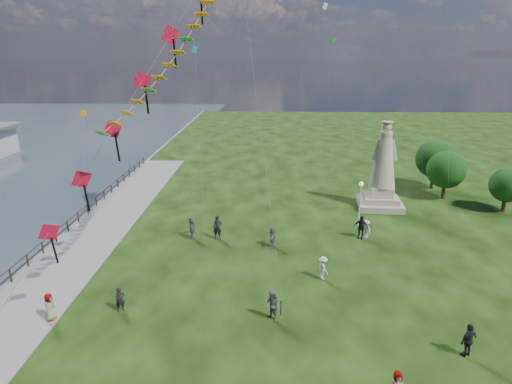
{
  "coord_description": "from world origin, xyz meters",
  "views": [
    {
      "loc": [
        -0.3,
        -17.33,
        13.7
      ],
      "look_at": [
        -1.0,
        8.0,
        5.5
      ],
      "focal_mm": 30.0,
      "sensor_mm": 36.0,
      "label": 1
    }
  ],
  "objects_px": {
    "person_2": "(323,268)",
    "person_6": "(218,227)",
    "person_5": "(192,227)",
    "person_1": "(272,306)",
    "person_9": "(361,227)",
    "person_11": "(272,237)",
    "statue": "(382,176)",
    "person_8": "(366,229)",
    "person_10": "(50,308)",
    "person_3": "(469,340)",
    "person_0": "(120,299)",
    "lamppost": "(360,195)"
  },
  "relations": [
    {
      "from": "person_6",
      "to": "person_9",
      "type": "bearing_deg",
      "value": 7.07
    },
    {
      "from": "statue",
      "to": "person_1",
      "type": "relative_size",
      "value": 4.56
    },
    {
      "from": "person_0",
      "to": "person_8",
      "type": "relative_size",
      "value": 0.99
    },
    {
      "from": "person_1",
      "to": "person_6",
      "type": "relative_size",
      "value": 0.92
    },
    {
      "from": "statue",
      "to": "person_10",
      "type": "bearing_deg",
      "value": -135.12
    },
    {
      "from": "statue",
      "to": "person_2",
      "type": "height_order",
      "value": "statue"
    },
    {
      "from": "statue",
      "to": "person_1",
      "type": "height_order",
      "value": "statue"
    },
    {
      "from": "lamppost",
      "to": "person_3",
      "type": "bearing_deg",
      "value": -82.62
    },
    {
      "from": "person_8",
      "to": "person_10",
      "type": "distance_m",
      "value": 22.42
    },
    {
      "from": "person_6",
      "to": "person_10",
      "type": "relative_size",
      "value": 1.24
    },
    {
      "from": "lamppost",
      "to": "person_1",
      "type": "xyz_separation_m",
      "value": [
        -7.19,
        -13.02,
        -2.01
      ]
    },
    {
      "from": "person_0",
      "to": "person_8",
      "type": "distance_m",
      "value": 18.96
    },
    {
      "from": "person_8",
      "to": "lamppost",
      "type": "bearing_deg",
      "value": 156.99
    },
    {
      "from": "person_1",
      "to": "person_9",
      "type": "bearing_deg",
      "value": 108.15
    },
    {
      "from": "person_6",
      "to": "person_10",
      "type": "bearing_deg",
      "value": -120.29
    },
    {
      "from": "person_8",
      "to": "person_10",
      "type": "xyz_separation_m",
      "value": [
        -19.27,
        -11.46,
        0.04
      ]
    },
    {
      "from": "person_9",
      "to": "person_11",
      "type": "distance_m",
      "value": 7.08
    },
    {
      "from": "lamppost",
      "to": "person_2",
      "type": "distance_m",
      "value": 9.55
    },
    {
      "from": "person_1",
      "to": "person_6",
      "type": "xyz_separation_m",
      "value": [
        -4.14,
        10.56,
        0.07
      ]
    },
    {
      "from": "person_10",
      "to": "person_8",
      "type": "bearing_deg",
      "value": -60.54
    },
    {
      "from": "statue",
      "to": "person_6",
      "type": "height_order",
      "value": "statue"
    },
    {
      "from": "statue",
      "to": "person_3",
      "type": "height_order",
      "value": "statue"
    },
    {
      "from": "person_2",
      "to": "person_6",
      "type": "height_order",
      "value": "person_6"
    },
    {
      "from": "statue",
      "to": "person_9",
      "type": "xyz_separation_m",
      "value": [
        -3.31,
        -7.31,
        -2.1
      ]
    },
    {
      "from": "person_5",
      "to": "person_9",
      "type": "bearing_deg",
      "value": -97.03
    },
    {
      "from": "person_0",
      "to": "person_11",
      "type": "xyz_separation_m",
      "value": [
        8.53,
        8.59,
        0.07
      ]
    },
    {
      "from": "person_11",
      "to": "statue",
      "type": "bearing_deg",
      "value": 132.12
    },
    {
      "from": "person_1",
      "to": "person_6",
      "type": "distance_m",
      "value": 11.35
    },
    {
      "from": "statue",
      "to": "lamppost",
      "type": "bearing_deg",
      "value": -115.53
    },
    {
      "from": "person_2",
      "to": "person_10",
      "type": "bearing_deg",
      "value": 82.38
    },
    {
      "from": "person_2",
      "to": "person_9",
      "type": "height_order",
      "value": "person_9"
    },
    {
      "from": "person_8",
      "to": "person_11",
      "type": "height_order",
      "value": "person_11"
    },
    {
      "from": "person_6",
      "to": "person_10",
      "type": "xyz_separation_m",
      "value": [
        -7.74,
        -10.96,
        -0.18
      ]
    },
    {
      "from": "person_10",
      "to": "person_1",
      "type": "bearing_deg",
      "value": -89.36
    },
    {
      "from": "person_6",
      "to": "person_11",
      "type": "bearing_deg",
      "value": -12.54
    },
    {
      "from": "person_5",
      "to": "person_8",
      "type": "relative_size",
      "value": 1.2
    },
    {
      "from": "person_2",
      "to": "person_5",
      "type": "bearing_deg",
      "value": 31.07
    },
    {
      "from": "person_2",
      "to": "person_10",
      "type": "distance_m",
      "value": 15.93
    },
    {
      "from": "person_6",
      "to": "person_11",
      "type": "height_order",
      "value": "person_6"
    },
    {
      "from": "person_6",
      "to": "person_11",
      "type": "xyz_separation_m",
      "value": [
        4.23,
        -1.33,
        -0.15
      ]
    },
    {
      "from": "person_1",
      "to": "person_8",
      "type": "height_order",
      "value": "person_1"
    },
    {
      "from": "person_6",
      "to": "person_8",
      "type": "height_order",
      "value": "person_6"
    },
    {
      "from": "person_5",
      "to": "person_6",
      "type": "xyz_separation_m",
      "value": [
        1.98,
        -0.13,
        0.07
      ]
    },
    {
      "from": "person_0",
      "to": "person_9",
      "type": "bearing_deg",
      "value": 1.12
    },
    {
      "from": "person_0",
      "to": "person_9",
      "type": "xyz_separation_m",
      "value": [
        15.39,
        10.33,
        0.2
      ]
    },
    {
      "from": "person_5",
      "to": "person_9",
      "type": "height_order",
      "value": "person_9"
    },
    {
      "from": "person_3",
      "to": "person_9",
      "type": "relative_size",
      "value": 0.94
    },
    {
      "from": "person_5",
      "to": "statue",
      "type": "bearing_deg",
      "value": -73.41
    },
    {
      "from": "person_0",
      "to": "person_6",
      "type": "relative_size",
      "value": 0.76
    },
    {
      "from": "person_8",
      "to": "person_2",
      "type": "bearing_deg",
      "value": -61.52
    }
  ]
}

